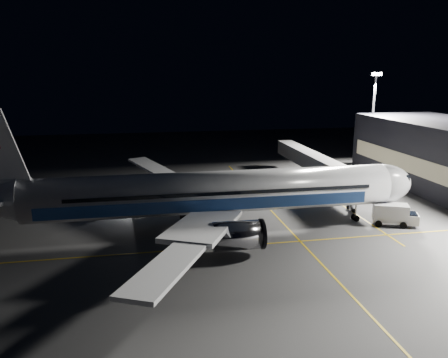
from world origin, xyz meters
TOP-DOWN VIEW (x-y plane):
  - ground at (0.00, 0.00)m, footprint 200.00×200.00m
  - guide_line_main at (10.00, 0.00)m, footprint 0.25×80.00m
  - guide_line_cross at (0.00, -6.00)m, footprint 70.00×0.25m
  - guide_line_side at (22.00, 10.00)m, footprint 0.25×40.00m
  - airliner at (-1.08, 0.00)m, footprint 61.48×54.22m
  - jet_bridge at (22.00, 18.06)m, footprint 3.60×34.40m
  - floodlight_mast_north at (40.00, 31.99)m, footprint 2.40×0.68m
  - service_truck at (24.89, -2.75)m, footprint 6.32×4.46m
  - baggage_tug at (-10.79, 11.69)m, footprint 3.06×2.80m
  - safety_cone_a at (-1.58, 4.54)m, footprint 0.39×0.39m
  - safety_cone_b at (5.93, 13.64)m, footprint 0.41×0.41m
  - safety_cone_c at (2.99, 14.00)m, footprint 0.43×0.43m

SIDE VIEW (x-z plane):
  - ground at x=0.00m, z-range 0.00..0.00m
  - guide_line_main at x=10.00m, z-range 0.00..0.01m
  - guide_line_cross at x=0.00m, z-range 0.00..0.01m
  - guide_line_side at x=22.00m, z-range 0.00..0.01m
  - safety_cone_a at x=-1.58m, z-range 0.00..0.59m
  - safety_cone_b at x=5.93m, z-range 0.00..0.61m
  - safety_cone_c at x=2.99m, z-range 0.00..0.65m
  - baggage_tug at x=-10.79m, z-range -0.07..1.73m
  - service_truck at x=24.89m, z-range 0.11..3.13m
  - jet_bridge at x=22.00m, z-range 1.43..7.73m
  - airliner at x=-1.08m, z-range -3.16..13.48m
  - floodlight_mast_north at x=40.00m, z-range 2.02..22.72m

